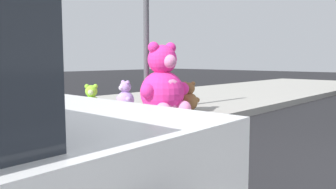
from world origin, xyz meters
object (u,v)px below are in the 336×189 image
sign_pole (146,24)px  plush_brown (189,99)px  plush_red (173,95)px  plush_lime (91,102)px  plush_lavender (125,97)px  plush_pink_large (164,86)px

sign_pole → plush_brown: 1.69m
plush_red → plush_lime: plush_lime is taller
sign_pole → plush_red: 1.84m
sign_pole → plush_red: bearing=13.8°
sign_pole → plush_brown: bearing=-44.2°
plush_brown → plush_lime: size_ratio=1.04×
plush_lime → plush_brown: bearing=-33.9°
plush_brown → plush_lime: bearing=146.1°
plush_lavender → plush_red: bearing=-14.4°
plush_red → plush_lime: bearing=174.0°
plush_red → plush_lime: size_ratio=0.97×
plush_pink_large → plush_lime: size_ratio=2.37×
plush_brown → plush_lavender: bearing=121.5°
plush_lavender → plush_lime: plush_lavender is taller
plush_brown → plush_red: size_ratio=1.07×
plush_pink_large → plush_lime: bearing=128.2°
plush_lavender → plush_lime: bearing=-174.4°
plush_red → plush_lavender: bearing=165.6°
plush_pink_large → plush_lavender: 1.18m
plush_pink_large → plush_brown: plush_pink_large is taller
plush_pink_large → plush_lavender: plush_pink_large is taller
plush_pink_large → plush_lavender: bearing=88.3°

